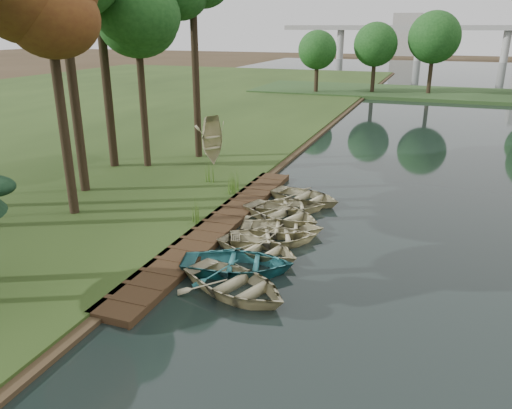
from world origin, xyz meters
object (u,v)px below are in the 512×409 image
(boardwalk, at_px, (219,225))
(rowboat_2, at_px, (258,246))
(stored_rowboat, at_px, (213,160))
(rowboat_0, at_px, (236,282))
(rowboat_1, at_px, (238,262))

(boardwalk, bearing_deg, rowboat_2, -38.32)
(rowboat_2, xyz_separation_m, stored_rowboat, (-6.81, 10.59, 0.20))
(rowboat_2, relative_size, stored_rowboat, 1.15)
(rowboat_0, relative_size, stored_rowboat, 1.31)
(rowboat_0, bearing_deg, boardwalk, 51.09)
(boardwalk, relative_size, rowboat_1, 4.01)
(rowboat_0, distance_m, stored_rowboat, 15.32)
(rowboat_1, bearing_deg, rowboat_2, -22.51)
(rowboat_2, bearing_deg, rowboat_1, -169.54)
(rowboat_2, bearing_deg, stored_rowboat, 50.53)
(rowboat_1, distance_m, rowboat_2, 1.60)
(rowboat_0, height_order, rowboat_2, rowboat_0)
(rowboat_0, distance_m, rowboat_2, 3.00)
(boardwalk, relative_size, rowboat_2, 4.61)
(stored_rowboat, bearing_deg, rowboat_2, -117.89)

